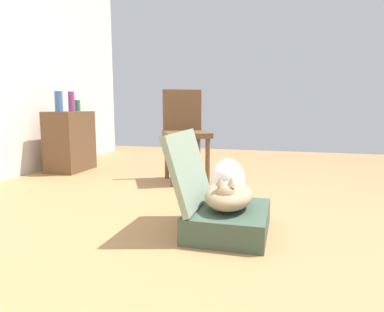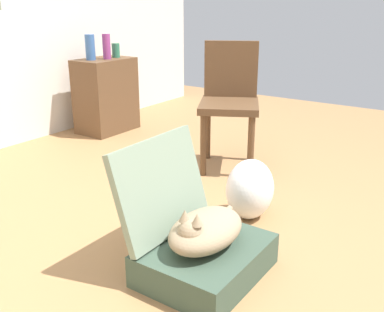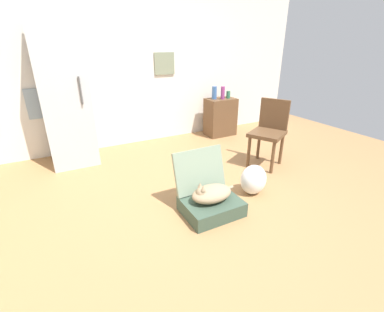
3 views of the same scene
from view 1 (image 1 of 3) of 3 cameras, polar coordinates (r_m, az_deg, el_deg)
name	(u,v)px [view 1 (image 1 of 3)]	position (r m, az deg, el deg)	size (l,w,h in m)	color
ground_plane	(190,224)	(2.31, -0.37, -11.10)	(7.68, 7.68, 0.00)	#9E7247
suitcase_base	(228,220)	(2.17, 5.96, -10.39)	(0.58, 0.47, 0.15)	#384C3D
suitcase_lid	(189,169)	(2.14, -0.55, -2.11)	(0.58, 0.47, 0.04)	gray
cat	(229,195)	(2.11, 5.98, -6.41)	(0.51, 0.28, 0.22)	#998466
plastic_bag_white	(228,181)	(2.76, 5.88, -4.07)	(0.32, 0.27, 0.35)	white
side_table	(70,141)	(4.31, -19.28, 2.28)	(0.54, 0.36, 0.69)	brown
vase_tall	(59,101)	(4.20, -20.92, 8.31)	(0.09, 0.09, 0.23)	#38609E
vase_short	(77,106)	(4.39, -18.22, 7.81)	(0.07, 0.07, 0.13)	#2D7051
vase_round	(71,102)	(4.27, -19.07, 8.40)	(0.07, 0.07, 0.23)	#8C387A
chair	(185,130)	(3.53, -1.17, 4.22)	(0.61, 0.59, 0.92)	brown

